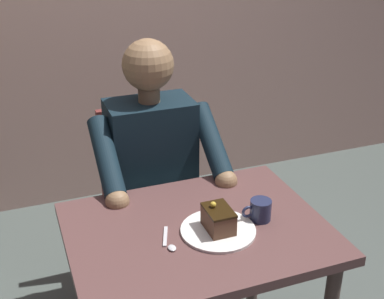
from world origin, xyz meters
TOP-DOWN VIEW (x-y plane):
  - dining_table at (0.00, 0.00)m, footprint 0.88×0.67m
  - chair at (0.00, -0.65)m, footprint 0.42×0.42m
  - seated_person at (0.00, -0.48)m, footprint 0.53×0.58m
  - dessert_plate at (-0.06, 0.04)m, footprint 0.26×0.26m
  - cake_slice at (-0.06, 0.04)m, footprint 0.08×0.12m
  - coffee_cup at (-0.22, 0.03)m, footprint 0.11×0.07m
  - dessert_spoon at (0.12, 0.05)m, footprint 0.05×0.14m

SIDE VIEW (x-z plane):
  - chair at x=0.00m, z-range 0.05..0.95m
  - dining_table at x=0.00m, z-range 0.26..0.98m
  - seated_person at x=0.00m, z-range 0.03..1.28m
  - dessert_spoon at x=0.12m, z-range 0.73..0.74m
  - dessert_plate at x=-0.06m, z-range 0.73..0.74m
  - coffee_cup at x=-0.22m, z-range 0.73..0.80m
  - cake_slice at x=-0.06m, z-range 0.73..0.83m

